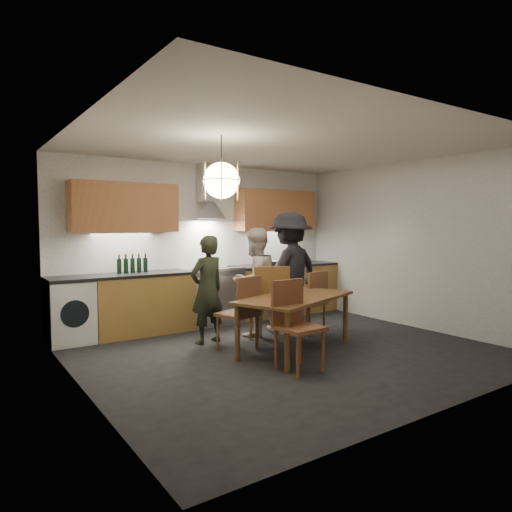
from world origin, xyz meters
TOP-DOWN VIEW (x-y plane):
  - ground at (0.00, 0.00)m, footprint 5.00×5.00m
  - room_shell at (0.00, 0.00)m, footprint 5.02×4.52m
  - counter_run at (0.02, 1.95)m, footprint 5.00×0.62m
  - range_stove at (0.00, 1.94)m, footprint 0.90×0.60m
  - wall_fixtures at (0.00, 2.07)m, footprint 4.30×0.54m
  - pendant_lamp at (-1.00, -0.10)m, footprint 0.43×0.43m
  - dining_table at (0.08, -0.08)m, footprint 1.86×1.37m
  - chair_back_left at (-0.48, 0.29)m, footprint 0.54×0.54m
  - chair_back_mid at (0.01, 0.38)m, footprint 0.62×0.62m
  - chair_back_right at (0.86, 0.48)m, footprint 0.48×0.48m
  - chair_front at (-0.39, -0.63)m, footprint 0.47×0.47m
  - person_left at (-0.65, 0.91)m, footprint 0.59×0.44m
  - person_mid at (0.14, 0.92)m, footprint 0.85×0.71m
  - person_right at (0.82, 0.97)m, footprint 1.27×0.88m
  - mixing_bowl at (1.08, 1.89)m, footprint 0.43×0.43m
  - stock_pot at (1.70, 1.97)m, footprint 0.29×0.29m
  - wine_bottles at (-1.30, 2.02)m, footprint 0.46×0.07m

SIDE VIEW (x-z plane):
  - ground at x=0.00m, z-range 0.00..0.00m
  - range_stove at x=0.00m, z-range -0.02..0.90m
  - counter_run at x=0.02m, z-range 0.00..0.90m
  - chair_back_right at x=0.86m, z-range 0.07..1.00m
  - chair_back_left at x=-0.48m, z-range 0.07..1.03m
  - chair_front at x=-0.39m, z-range 0.07..1.07m
  - chair_back_mid at x=0.01m, z-range 0.08..1.14m
  - dining_table at x=0.08m, z-range 0.27..0.98m
  - person_left at x=-0.65m, z-range 0.00..1.47m
  - person_mid at x=0.14m, z-range 0.00..1.57m
  - person_right at x=0.82m, z-range 0.00..1.80m
  - mixing_bowl at x=1.08m, z-range 0.90..0.98m
  - stock_pot at x=1.70m, z-range 0.90..1.05m
  - wine_bottles at x=-1.30m, z-range 0.90..1.18m
  - room_shell at x=0.00m, z-range 0.40..3.01m
  - wall_fixtures at x=0.00m, z-range 1.32..2.42m
  - pendant_lamp at x=-1.00m, z-range 1.75..2.45m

